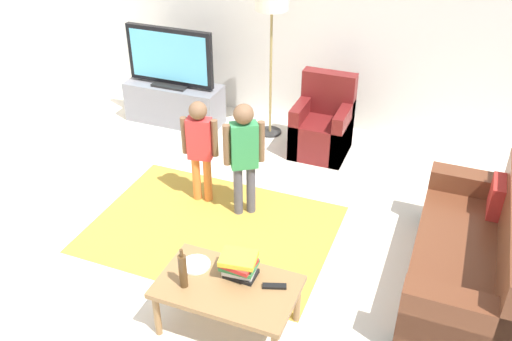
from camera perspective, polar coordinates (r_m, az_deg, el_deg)
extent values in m
plane|color=beige|center=(4.75, -2.72, -10.27)|extent=(7.80, 7.80, 0.00)
cube|color=silver|center=(6.62, 7.98, 15.53)|extent=(6.00, 0.12, 2.70)
cube|color=#B28C33|center=(5.20, -4.54, -5.97)|extent=(2.20, 1.60, 0.01)
cube|color=slate|center=(7.03, -8.36, 6.87)|extent=(1.20, 0.44, 0.50)
cube|color=black|center=(7.05, -8.46, 5.61)|extent=(1.10, 0.32, 0.03)
cube|color=black|center=(6.91, -8.61, 8.80)|extent=(0.44, 0.28, 0.03)
cube|color=black|center=(6.78, -8.85, 11.55)|extent=(1.10, 0.07, 0.68)
cube|color=#59B2D8|center=(6.75, -9.01, 11.45)|extent=(1.00, 0.01, 0.58)
cube|color=brown|center=(4.77, 20.59, -9.22)|extent=(0.80, 1.80, 0.42)
cube|color=brown|center=(4.66, 24.75, -7.84)|extent=(0.20, 1.80, 0.86)
cube|color=brown|center=(4.11, 20.05, -15.25)|extent=(0.80, 0.20, 0.60)
cube|color=brown|center=(5.36, 21.35, -3.15)|extent=(0.80, 0.20, 0.60)
cube|color=#B22823|center=(5.03, 23.44, -2.58)|extent=(0.10, 0.32, 0.32)
cube|color=maroon|center=(6.30, 6.69, 3.49)|extent=(0.60, 0.60, 0.42)
cube|color=maroon|center=(6.38, 7.37, 6.25)|extent=(0.60, 0.16, 0.90)
cube|color=maroon|center=(6.31, 4.65, 4.60)|extent=(0.12, 0.60, 0.60)
cube|color=maroon|center=(6.21, 8.87, 3.81)|extent=(0.12, 0.60, 0.60)
cylinder|color=#262626|center=(6.79, 1.43, 4.00)|extent=(0.28, 0.28, 0.02)
cylinder|color=#99844C|center=(6.47, 1.52, 9.88)|extent=(0.03, 0.03, 1.50)
cylinder|color=orange|center=(5.48, -6.14, -0.79)|extent=(0.08, 0.08, 0.48)
cylinder|color=orange|center=(5.45, -4.99, -0.91)|extent=(0.08, 0.08, 0.48)
cube|color=red|center=(5.24, -5.82, 3.27)|extent=(0.25, 0.17, 0.41)
sphere|color=brown|center=(5.11, -5.99, 6.16)|extent=(0.17, 0.17, 0.17)
cylinder|color=brown|center=(5.27, -7.37, 3.61)|extent=(0.06, 0.06, 0.37)
cylinder|color=brown|center=(5.19, -4.27, 3.33)|extent=(0.06, 0.06, 0.37)
cylinder|color=#4C4C59|center=(5.24, -1.84, -2.04)|extent=(0.09, 0.09, 0.52)
cylinder|color=#4C4C59|center=(5.26, -0.52, -1.89)|extent=(0.09, 0.09, 0.52)
cube|color=#338C4C|center=(5.00, -1.24, 2.60)|extent=(0.28, 0.25, 0.44)
sphere|color=brown|center=(4.86, -1.29, 5.82)|extent=(0.18, 0.18, 0.18)
cylinder|color=brown|center=(4.97, -3.03, 2.64)|extent=(0.07, 0.07, 0.40)
cylinder|color=brown|center=(5.02, 0.52, 3.00)|extent=(0.07, 0.07, 0.40)
cube|color=olive|center=(4.03, -2.97, -11.85)|extent=(1.00, 0.60, 0.04)
cylinder|color=olive|center=(4.19, -10.14, -14.39)|extent=(0.05, 0.05, 0.38)
cylinder|color=olive|center=(4.49, -6.89, -10.20)|extent=(0.05, 0.05, 0.38)
cylinder|color=olive|center=(4.23, 4.26, -13.26)|extent=(0.05, 0.05, 0.38)
cube|color=black|center=(4.07, -1.55, -10.55)|extent=(0.23, 0.17, 0.03)
cube|color=white|center=(4.06, -1.69, -10.09)|extent=(0.24, 0.18, 0.04)
cube|color=#388C4C|center=(4.03, -1.73, -9.69)|extent=(0.25, 0.20, 0.03)
cube|color=red|center=(4.00, -1.80, -9.48)|extent=(0.25, 0.21, 0.03)
cube|color=yellow|center=(3.98, -1.81, -9.00)|extent=(0.28, 0.24, 0.04)
cylinder|color=#4C3319|center=(3.95, -7.52, -10.23)|extent=(0.06, 0.06, 0.27)
cylinder|color=#4C3319|center=(3.84, -7.69, -8.41)|extent=(0.02, 0.02, 0.06)
cube|color=black|center=(3.99, 1.91, -11.80)|extent=(0.18, 0.10, 0.02)
cylinder|color=white|center=(4.18, -6.21, -9.59)|extent=(0.22, 0.22, 0.02)
cube|color=silver|center=(4.17, -5.97, -9.55)|extent=(0.15, 0.05, 0.01)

